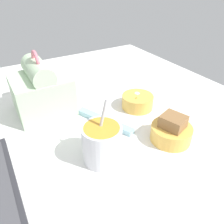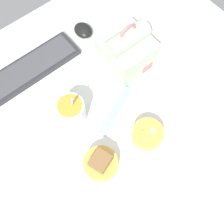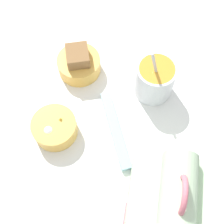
# 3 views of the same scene
# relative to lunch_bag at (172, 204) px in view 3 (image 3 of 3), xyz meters

# --- Properties ---
(desk_surface) EXTENTS (1.40, 1.10, 0.02)m
(desk_surface) POSITION_rel_lunch_bag_xyz_m (-0.23, -0.12, -0.08)
(desk_surface) COLOR white
(desk_surface) RESTS_ON ground
(lunch_bag) EXTENTS (0.16, 0.17, 0.20)m
(lunch_bag) POSITION_rel_lunch_bag_xyz_m (0.00, 0.00, 0.00)
(lunch_bag) COLOR #B7D6AD
(lunch_bag) RESTS_ON desk_surface
(soup_cup) EXTENTS (0.09, 0.09, 0.16)m
(soup_cup) POSITION_rel_lunch_bag_xyz_m (-0.29, -0.06, -0.02)
(soup_cup) COLOR silver
(soup_cup) RESTS_ON desk_surface
(bento_bowl_sandwich) EXTENTS (0.11, 0.11, 0.08)m
(bento_bowl_sandwich) POSITION_rel_lunch_bag_xyz_m (-0.32, -0.25, -0.05)
(bento_bowl_sandwich) COLOR #EAB24C
(bento_bowl_sandwich) RESTS_ON desk_surface
(bento_bowl_snacks) EXTENTS (0.10, 0.10, 0.05)m
(bento_bowl_snacks) POSITION_rel_lunch_bag_xyz_m (-0.14, -0.27, -0.05)
(bento_bowl_snacks) COLOR #EAB24C
(bento_bowl_snacks) RESTS_ON desk_surface
(chopstick_case) EXTENTS (0.19, 0.10, 0.02)m
(chopstick_case) POSITION_rel_lunch_bag_xyz_m (-0.16, -0.13, -0.07)
(chopstick_case) COLOR #99C6D6
(chopstick_case) RESTS_ON desk_surface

